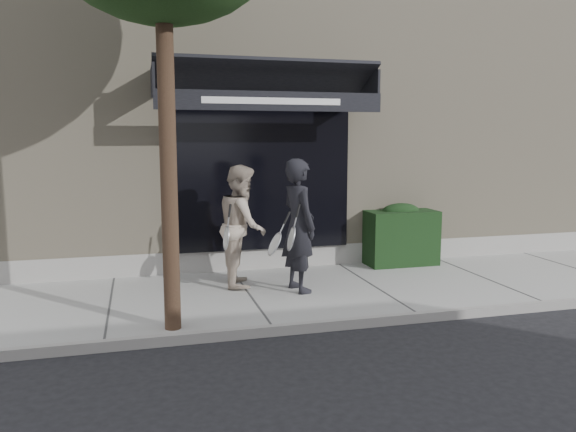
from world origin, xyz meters
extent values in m
plane|color=black|center=(0.00, 0.00, 0.00)|extent=(80.00, 80.00, 0.00)
cube|color=#989993|center=(0.00, 0.00, 0.06)|extent=(20.00, 3.00, 0.12)
cube|color=gray|center=(0.00, -1.55, 0.07)|extent=(20.00, 0.10, 0.14)
cube|color=tan|center=(0.00, 5.00, 2.75)|extent=(14.00, 7.00, 5.50)
cube|color=gray|center=(0.00, 1.70, 0.25)|extent=(14.02, 0.42, 0.50)
cube|color=black|center=(-1.50, 1.55, 1.80)|extent=(3.20, 0.30, 2.60)
cube|color=gray|center=(-3.10, 1.70, 1.80)|extent=(0.08, 0.40, 2.60)
cube|color=gray|center=(0.10, 1.70, 1.80)|extent=(0.08, 0.40, 2.60)
cube|color=gray|center=(-1.50, 1.70, 3.14)|extent=(3.36, 0.40, 0.12)
cube|color=black|center=(-1.50, 1.00, 3.40)|extent=(3.60, 1.03, 0.55)
cube|color=black|center=(-1.50, 0.50, 3.01)|extent=(3.60, 0.05, 0.30)
cube|color=white|center=(-1.50, 0.47, 3.01)|extent=(2.20, 0.01, 0.10)
cube|color=black|center=(-3.28, 1.00, 3.32)|extent=(0.04, 1.00, 0.45)
cube|color=black|center=(0.28, 1.00, 3.32)|extent=(0.04, 1.00, 0.45)
cube|color=black|center=(1.10, 1.25, 0.62)|extent=(1.30, 0.70, 1.00)
ellipsoid|color=black|center=(1.10, 1.25, 1.12)|extent=(0.71, 0.38, 0.27)
cylinder|color=black|center=(-3.20, -1.30, 2.40)|extent=(0.20, 0.20, 4.80)
imported|color=black|center=(-1.22, -0.03, 1.13)|extent=(0.63, 0.82, 2.02)
torus|color=silver|center=(-1.42, -0.31, 0.99)|extent=(0.11, 0.31, 0.30)
cylinder|color=silver|center=(-1.42, -0.31, 0.99)|extent=(0.08, 0.27, 0.26)
cylinder|color=silver|center=(-1.42, -0.31, 0.99)|extent=(0.18, 0.03, 0.06)
cylinder|color=black|center=(-1.42, -0.31, 0.99)|extent=(0.20, 0.04, 0.08)
torus|color=silver|center=(-1.67, -0.31, 0.92)|extent=(0.18, 0.32, 0.28)
cylinder|color=silver|center=(-1.67, -0.31, 0.92)|extent=(0.15, 0.28, 0.24)
cylinder|color=silver|center=(-1.67, -0.31, 0.92)|extent=(0.17, 0.03, 0.10)
cylinder|color=black|center=(-1.67, -0.31, 0.92)|extent=(0.19, 0.05, 0.12)
imported|color=#B6A491|center=(-1.99, 0.54, 1.08)|extent=(0.87, 1.03, 1.91)
torus|color=silver|center=(-2.30, 0.21, 0.95)|extent=(0.08, 0.31, 0.30)
cylinder|color=silver|center=(-2.30, 0.21, 0.95)|extent=(0.06, 0.27, 0.27)
cylinder|color=silver|center=(-2.30, 0.21, 0.95)|extent=(0.18, 0.03, 0.05)
cylinder|color=black|center=(-2.30, 0.21, 0.95)|extent=(0.20, 0.04, 0.06)
camera|label=1|loc=(-3.55, -8.09, 2.45)|focal=35.00mm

